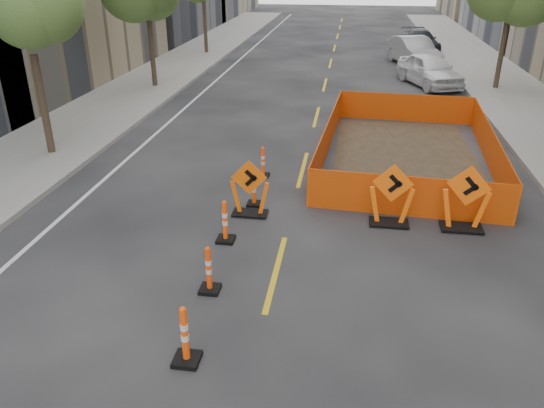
% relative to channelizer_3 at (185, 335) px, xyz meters
% --- Properties ---
extents(sidewalk_left, '(4.00, 90.00, 0.15)m').
position_rel_channelizer_3_xyz_m(sidewalk_left, '(-7.93, 10.92, -0.47)').
color(sidewalk_left, gray).
rests_on(sidewalk_left, ground).
extents(tree_l_b, '(2.80, 2.80, 5.95)m').
position_rel_channelizer_3_xyz_m(tree_l_b, '(-7.33, 8.92, 3.98)').
color(tree_l_b, '#382B1E').
rests_on(tree_l_b, ground).
extents(channelizer_3, '(0.43, 0.43, 1.10)m').
position_rel_channelizer_3_xyz_m(channelizer_3, '(0.00, 0.00, 0.00)').
color(channelizer_3, '#F4450A').
rests_on(channelizer_3, ground).
extents(channelizer_4, '(0.40, 0.40, 1.01)m').
position_rel_channelizer_3_xyz_m(channelizer_4, '(-0.14, 2.04, -0.04)').
color(channelizer_4, '#ED3E09').
rests_on(channelizer_4, ground).
extents(channelizer_5, '(0.41, 0.41, 1.04)m').
position_rel_channelizer_3_xyz_m(channelizer_5, '(-0.28, 4.08, -0.03)').
color(channelizer_5, '#FA470A').
rests_on(channelizer_5, ground).
extents(channelizer_6, '(0.37, 0.37, 0.94)m').
position_rel_channelizer_3_xyz_m(channelizer_6, '(0.03, 6.12, -0.08)').
color(channelizer_6, '#D84A09').
rests_on(channelizer_6, ground).
extents(channelizer_7, '(0.37, 0.37, 0.94)m').
position_rel_channelizer_3_xyz_m(channelizer_7, '(-0.06, 8.16, -0.08)').
color(channelizer_7, '#FF440A').
rests_on(channelizer_7, ground).
extents(chevron_sign_left, '(1.06, 0.70, 1.51)m').
position_rel_channelizer_3_xyz_m(chevron_sign_left, '(0.03, 5.53, 0.20)').
color(chevron_sign_left, '#DF5709').
rests_on(chevron_sign_left, ground).
extents(chevron_sign_center, '(1.11, 0.70, 1.62)m').
position_rel_channelizer_3_xyz_m(chevron_sign_center, '(3.55, 5.51, 0.26)').
color(chevron_sign_center, '#FF5E0A').
rests_on(chevron_sign_center, ground).
extents(chevron_sign_right, '(1.27, 0.98, 1.68)m').
position_rel_channelizer_3_xyz_m(chevron_sign_right, '(5.29, 5.50, 0.29)').
color(chevron_sign_right, '#FF5C0A').
rests_on(chevron_sign_right, ground).
extents(safety_fence, '(5.74, 9.12, 1.10)m').
position_rel_channelizer_3_xyz_m(safety_fence, '(4.32, 10.43, 0.00)').
color(safety_fence, '#EF5B0C').
rests_on(safety_fence, ground).
extents(parked_car_near, '(3.38, 5.00, 1.58)m').
position_rel_channelizer_3_xyz_m(parked_car_near, '(6.31, 21.55, 0.24)').
color(parked_car_near, white).
rests_on(parked_car_near, ground).
extents(parked_car_mid, '(3.13, 5.29, 1.65)m').
position_rel_channelizer_3_xyz_m(parked_car_mid, '(6.01, 26.97, 0.27)').
color(parked_car_mid, '#9E9DA2').
rests_on(parked_car_mid, ground).
extents(parked_car_far, '(2.67, 5.04, 1.39)m').
position_rel_channelizer_3_xyz_m(parked_car_far, '(6.93, 32.47, 0.15)').
color(parked_car_far, black).
rests_on(parked_car_far, ground).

